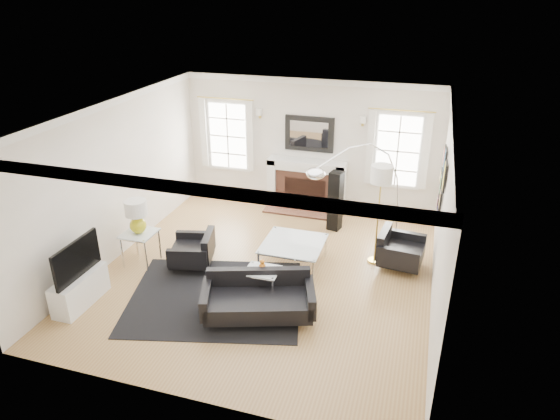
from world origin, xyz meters
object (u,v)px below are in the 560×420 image
(sofa, at_px, (258,299))
(fireplace, at_px, (306,186))
(gourd_lamp, at_px, (137,215))
(arc_floor_lamp, at_px, (359,197))
(armchair_left, at_px, (195,251))
(armchair_right, at_px, (398,251))
(coffee_table, at_px, (293,244))

(sofa, bearing_deg, fireplace, 94.05)
(gourd_lamp, height_order, arc_floor_lamp, arc_floor_lamp)
(fireplace, relative_size, sofa, 0.95)
(fireplace, relative_size, armchair_left, 1.84)
(armchair_right, distance_m, gourd_lamp, 4.55)
(armchair_right, xyz_separation_m, gourd_lamp, (-4.34, -1.20, 0.65))
(armchair_left, xyz_separation_m, gourd_lamp, (-0.95, -0.18, 0.66))
(fireplace, xyz_separation_m, sofa, (0.28, -3.98, -0.25))
(sofa, relative_size, coffee_table, 1.74)
(armchair_right, relative_size, arc_floor_lamp, 0.40)
(armchair_right, bearing_deg, gourd_lamp, -164.52)
(armchair_left, distance_m, arc_floor_lamp, 3.00)
(sofa, relative_size, armchair_left, 1.94)
(gourd_lamp, bearing_deg, arc_floor_lamp, 19.51)
(fireplace, distance_m, arc_floor_lamp, 2.41)
(gourd_lamp, bearing_deg, armchair_left, 10.92)
(fireplace, relative_size, arc_floor_lamp, 0.76)
(armchair_right, bearing_deg, coffee_table, -163.45)
(sofa, xyz_separation_m, coffee_table, (0.11, 1.53, 0.14))
(armchair_right, xyz_separation_m, coffee_table, (-1.75, -0.52, 0.12))
(fireplace, relative_size, armchair_right, 1.91)
(sofa, distance_m, arc_floor_lamp, 2.56)
(sofa, bearing_deg, coffee_table, 85.88)
(armchair_left, distance_m, gourd_lamp, 1.17)
(armchair_right, relative_size, coffee_table, 0.86)
(sofa, height_order, gourd_lamp, gourd_lamp)
(coffee_table, distance_m, arc_floor_lamp, 1.39)
(arc_floor_lamp, bearing_deg, sofa, -117.61)
(armchair_left, height_order, gourd_lamp, gourd_lamp)
(fireplace, xyz_separation_m, gourd_lamp, (-2.20, -3.13, 0.41))
(armchair_left, relative_size, arc_floor_lamp, 0.42)
(arc_floor_lamp, bearing_deg, coffee_table, -149.44)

